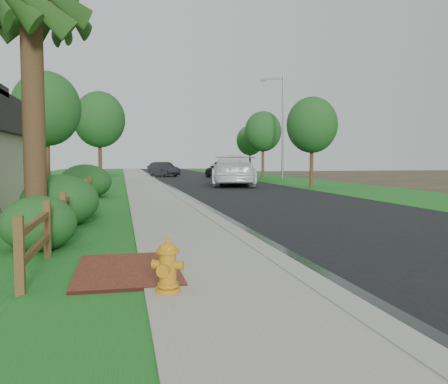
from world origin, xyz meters
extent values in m
plane|color=#3B2B20|center=(0.00, 0.00, 0.00)|extent=(120.00, 120.00, 0.00)
cube|color=black|center=(4.60, 35.00, 0.01)|extent=(8.00, 90.00, 0.02)
cube|color=#9B978D|center=(0.40, 35.00, 0.06)|extent=(0.40, 90.00, 0.12)
cube|color=black|center=(0.75, 35.00, 0.02)|extent=(0.50, 90.00, 0.00)
cube|color=gray|center=(-0.90, 35.00, 0.05)|extent=(2.20, 90.00, 0.10)
cube|color=#19581E|center=(-2.80, 35.00, 0.03)|extent=(1.60, 90.00, 0.06)
cube|color=#19581E|center=(-8.00, 35.00, 0.02)|extent=(9.00, 90.00, 0.04)
cube|color=#19581E|center=(11.50, 35.00, 0.02)|extent=(6.00, 90.00, 0.04)
cube|color=maroon|center=(-2.20, -1.00, 0.06)|extent=(1.60, 2.40, 0.11)
cube|color=#52381B|center=(-3.60, -2.00, 0.55)|extent=(0.12, 0.12, 1.10)
cube|color=#52381B|center=(-3.60, 0.40, 0.55)|extent=(0.12, 0.12, 1.10)
cube|color=#52381B|center=(-3.60, 2.80, 0.55)|extent=(0.12, 0.12, 1.10)
cube|color=#52381B|center=(-3.60, 5.20, 0.55)|extent=(0.12, 0.12, 1.10)
cube|color=#52381B|center=(-3.60, 7.60, 0.55)|extent=(0.12, 0.12, 1.10)
cube|color=#52381B|center=(-3.60, 10.00, 0.55)|extent=(0.12, 0.12, 1.10)
cube|color=#52381B|center=(-3.60, 12.40, 0.55)|extent=(0.12, 0.12, 1.10)
cube|color=#52381B|center=(-3.60, 14.80, 0.55)|extent=(0.12, 0.12, 1.10)
cube|color=#52381B|center=(-3.60, -0.80, 0.45)|extent=(0.08, 2.35, 0.10)
cube|color=#52381B|center=(-3.60, -0.80, 0.85)|extent=(0.08, 2.35, 0.10)
cube|color=#52381B|center=(-3.60, 1.60, 0.45)|extent=(0.08, 2.35, 0.10)
cube|color=#52381B|center=(-3.60, 1.60, 0.85)|extent=(0.08, 2.35, 0.10)
cube|color=#52381B|center=(-3.60, 4.00, 0.45)|extent=(0.08, 2.35, 0.10)
cube|color=#52381B|center=(-3.60, 4.00, 0.85)|extent=(0.08, 2.35, 0.10)
cube|color=#52381B|center=(-3.60, 6.40, 0.45)|extent=(0.08, 2.35, 0.10)
cube|color=#52381B|center=(-3.60, 6.40, 0.85)|extent=(0.08, 2.35, 0.10)
cube|color=#52381B|center=(-3.60, 8.80, 0.45)|extent=(0.08, 2.35, 0.10)
cube|color=#52381B|center=(-3.60, 8.80, 0.85)|extent=(0.08, 2.35, 0.10)
cube|color=#52381B|center=(-3.60, 11.20, 0.45)|extent=(0.08, 2.35, 0.10)
cube|color=#52381B|center=(-3.60, 11.20, 0.85)|extent=(0.08, 2.35, 0.10)
cube|color=#52381B|center=(-3.60, 13.60, 0.45)|extent=(0.08, 2.35, 0.10)
cube|color=#52381B|center=(-3.60, 13.60, 0.85)|extent=(0.08, 2.35, 0.10)
cylinder|color=#3B2618|center=(-4.30, 3.50, 2.75)|extent=(0.52, 0.52, 5.50)
sphere|color=#3B2618|center=(-4.30, 3.50, 5.50)|extent=(0.90, 0.90, 0.90)
cylinder|color=orange|center=(-1.70, -2.45, 0.13)|extent=(0.33, 0.33, 0.06)
cylinder|color=orange|center=(-1.70, -2.45, 0.39)|extent=(0.22, 0.22, 0.50)
cylinder|color=orange|center=(-1.70, -2.45, 0.20)|extent=(0.27, 0.27, 0.05)
cylinder|color=orange|center=(-1.70, -2.45, 0.64)|extent=(0.30, 0.30, 0.05)
ellipsoid|color=orange|center=(-1.70, -2.45, 0.66)|extent=(0.24, 0.24, 0.18)
cylinder|color=orange|center=(-1.70, -2.45, 0.78)|extent=(0.05, 0.05, 0.07)
cylinder|color=orange|center=(-1.76, -2.58, 0.42)|extent=(0.18, 0.17, 0.15)
cylinder|color=orange|center=(-1.85, -2.38, 0.46)|extent=(0.16, 0.16, 0.12)
cylinder|color=orange|center=(-1.55, -2.52, 0.46)|extent=(0.16, 0.16, 0.12)
imported|color=white|center=(5.13, 22.85, 1.05)|extent=(4.14, 7.49, 2.05)
imported|color=black|center=(7.20, 35.95, 0.88)|extent=(2.96, 5.36, 1.73)
imported|color=black|center=(2.00, 41.29, 0.77)|extent=(3.24, 4.82, 1.50)
cylinder|color=slate|center=(12.00, 32.32, 4.62)|extent=(0.18, 0.18, 9.24)
cube|color=slate|center=(11.25, 32.64, 9.03)|extent=(1.75, 0.84, 0.12)
cube|color=slate|center=(10.40, 33.01, 8.93)|extent=(0.61, 0.43, 0.18)
ellipsoid|color=#19471A|center=(-3.90, 1.33, 0.56)|extent=(1.81, 1.81, 1.11)
ellipsoid|color=#19471A|center=(-3.90, 4.74, 0.71)|extent=(2.62, 2.62, 1.43)
ellipsoid|color=#19471A|center=(-3.90, 6.50, 0.63)|extent=(1.89, 1.89, 1.26)
ellipsoid|color=#19471A|center=(-3.90, 14.00, 0.80)|extent=(3.04, 3.04, 1.60)
cylinder|color=#3B2618|center=(-6.37, 19.86, 2.04)|extent=(0.28, 0.28, 4.08)
ellipsoid|color=#19471A|center=(-6.37, 19.86, 4.67)|extent=(3.82, 3.82, 4.20)
cylinder|color=#3B2618|center=(9.26, 19.04, 1.72)|extent=(0.24, 0.24, 3.44)
ellipsoid|color=#19471A|center=(9.26, 19.04, 3.94)|extent=(3.15, 3.15, 3.46)
cylinder|color=#3B2618|center=(-3.90, 29.76, 2.14)|extent=(0.29, 0.29, 4.29)
ellipsoid|color=#19471A|center=(-3.90, 29.76, 4.90)|extent=(3.96, 3.96, 4.36)
cylinder|color=#3B2618|center=(11.29, 36.09, 1.98)|extent=(0.27, 0.27, 3.96)
ellipsoid|color=#19471A|center=(11.29, 36.09, 4.53)|extent=(3.58, 3.58, 3.94)
cylinder|color=#3B2618|center=(11.66, 42.22, 1.70)|extent=(0.23, 0.23, 3.39)
ellipsoid|color=#19471A|center=(11.66, 42.22, 3.87)|extent=(2.99, 2.99, 3.29)
camera|label=1|loc=(-2.27, -8.57, 1.84)|focal=38.00mm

